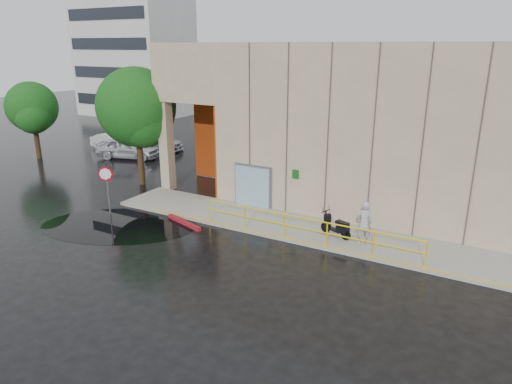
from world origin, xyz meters
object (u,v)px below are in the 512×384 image
tree_near (138,111)px  red_curb (184,222)px  stop_sign (106,179)px  car_b (113,142)px  tree_far (32,109)px  person (364,223)px  car_c (154,141)px  scooter (336,221)px  car_a (128,148)px

tree_near → red_curb: bearing=-32.8°
stop_sign → car_b: bearing=124.0°
car_b → tree_far: size_ratio=0.71×
person → stop_sign: bearing=-20.6°
car_b → stop_sign: bearing=-132.3°
car_c → tree_far: size_ratio=0.88×
tree_far → scooter: bearing=-7.7°
car_a → car_c: (-0.33, 3.15, -0.08)m
car_c → tree_near: (5.77, -7.52, 3.65)m
car_c → tree_near: bearing=-148.8°
red_curb → car_b: (-14.57, 9.82, 0.55)m
stop_sign → car_a: (-7.46, 8.95, -0.99)m
tree_near → car_a: bearing=141.3°
person → car_c: 22.02m
tree_far → person: bearing=-7.9°
scooter → red_curb: 6.96m
person → red_curb: bearing=-20.2°
car_c → tree_far: tree_far is taller
person → scooter: size_ratio=1.16×
stop_sign → tree_near: (-2.01, 4.58, 2.59)m
scooter → tree_far: 24.12m
tree_near → stop_sign: bearing=-66.3°
scooter → tree_far: size_ratio=0.29×
red_curb → tree_far: size_ratio=0.44×
scooter → tree_far: tree_far is taller
person → car_c: bearing=-57.9°
stop_sign → car_c: stop_sign is taller
tree_near → tree_far: 11.14m
stop_sign → red_curb: stop_sign is taller
car_a → scooter: bearing=-126.9°
scooter → car_b: scooter is taller
car_b → red_curb: bearing=-121.4°
car_c → tree_far: (-5.28, -6.39, 2.86)m
tree_near → car_c: bearing=127.5°
scooter → person: bearing=8.9°
car_b → tree_near: size_ratio=0.58×
red_curb → tree_far: tree_far is taller
car_b → tree_near: bearing=-122.2°
car_b → tree_far: 6.15m
person → car_c: person is taller
car_b → car_c: 3.20m
stop_sign → car_a: size_ratio=0.53×
red_curb → tree_near: (-6.01, 3.88, 4.26)m
stop_sign → tree_far: 14.38m
person → tree_near: size_ratio=0.27×
stop_sign → car_b: 14.95m
stop_sign → person: bearing=-0.4°
person → car_b: person is taller
stop_sign → tree_near: size_ratio=0.35×
tree_near → tree_far: bearing=174.2°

